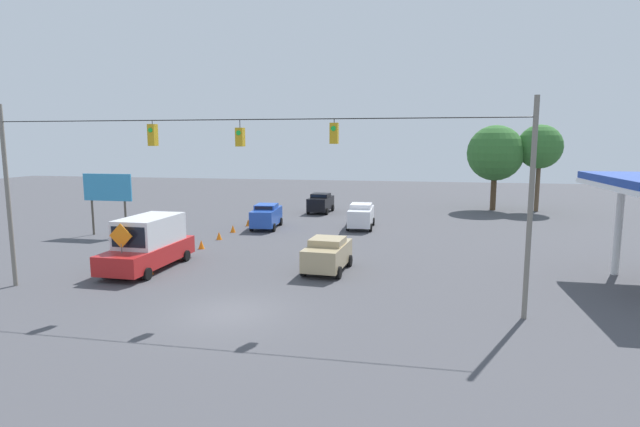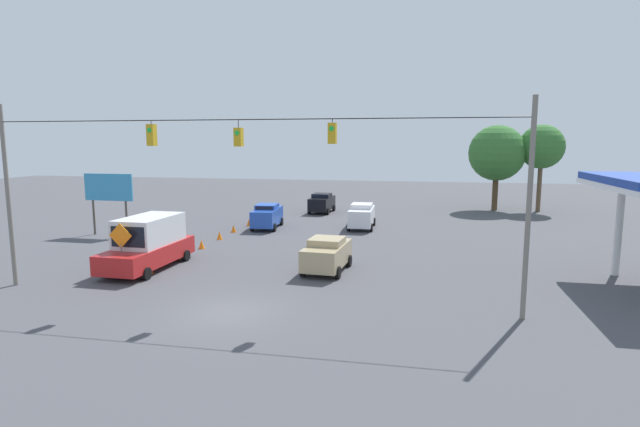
# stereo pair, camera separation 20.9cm
# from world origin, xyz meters

# --- Properties ---
(ground_plane) EXTENTS (140.00, 140.00, 0.00)m
(ground_plane) POSITION_xyz_m (0.00, 0.00, 0.00)
(ground_plane) COLOR #47474C
(overhead_signal_span) EXTENTS (23.46, 0.38, 8.63)m
(overhead_signal_span) POSITION_xyz_m (0.04, -1.68, 5.28)
(overhead_signal_span) COLOR slate
(overhead_signal_span) RESTS_ON ground_plane
(sedan_tan_crossing_near) EXTENTS (2.32, 4.18, 1.81)m
(sedan_tan_crossing_near) POSITION_xyz_m (-2.71, -7.32, 0.95)
(sedan_tan_crossing_near) COLOR tan
(sedan_tan_crossing_near) RESTS_ON ground_plane
(box_truck_red_parked_shoulder) EXTENTS (2.71, 6.42, 2.85)m
(box_truck_red_parked_shoulder) POSITION_xyz_m (7.01, -6.04, 1.41)
(box_truck_red_parked_shoulder) COLOR red
(box_truck_red_parked_shoulder) RESTS_ON ground_plane
(sedan_blue_withflow_far) EXTENTS (2.29, 4.66, 1.94)m
(sedan_blue_withflow_far) POSITION_xyz_m (4.53, -19.59, 1.01)
(sedan_blue_withflow_far) COLOR #234CB2
(sedan_blue_withflow_far) RESTS_ON ground_plane
(sedan_white_oncoming_deep) EXTENTS (2.07, 4.61, 1.98)m
(sedan_white_oncoming_deep) POSITION_xyz_m (-2.93, -21.11, 1.03)
(sedan_white_oncoming_deep) COLOR silver
(sedan_white_oncoming_deep) RESTS_ON ground_plane
(sedan_black_withflow_deep) EXTENTS (2.18, 4.21, 1.89)m
(sedan_black_withflow_deep) POSITION_xyz_m (1.96, -29.13, 0.98)
(sedan_black_withflow_deep) COLOR black
(sedan_black_withflow_deep) RESTS_ON ground_plane
(traffic_cone_nearest) EXTENTS (0.40, 0.40, 0.57)m
(traffic_cone_nearest) POSITION_xyz_m (6.35, -4.84, 0.29)
(traffic_cone_nearest) COLOR orange
(traffic_cone_nearest) RESTS_ON ground_plane
(traffic_cone_second) EXTENTS (0.40, 0.40, 0.57)m
(traffic_cone_second) POSITION_xyz_m (6.52, -8.23, 0.29)
(traffic_cone_second) COLOR orange
(traffic_cone_second) RESTS_ON ground_plane
(traffic_cone_third) EXTENTS (0.40, 0.40, 0.57)m
(traffic_cone_third) POSITION_xyz_m (6.36, -11.26, 0.29)
(traffic_cone_third) COLOR orange
(traffic_cone_third) RESTS_ON ground_plane
(traffic_cone_fourth) EXTENTS (0.40, 0.40, 0.57)m
(traffic_cone_fourth) POSITION_xyz_m (6.43, -14.38, 0.29)
(traffic_cone_fourth) COLOR orange
(traffic_cone_fourth) RESTS_ON ground_plane
(traffic_cone_fifth) EXTENTS (0.40, 0.40, 0.57)m
(traffic_cone_fifth) POSITION_xyz_m (6.50, -17.27, 0.29)
(traffic_cone_fifth) COLOR orange
(traffic_cone_fifth) RESTS_ON ground_plane
(traffic_cone_farthest) EXTENTS (0.40, 0.40, 0.57)m
(traffic_cone_farthest) POSITION_xyz_m (6.34, -20.32, 0.29)
(traffic_cone_farthest) COLOR orange
(traffic_cone_farthest) RESTS_ON ground_plane
(roadside_billboard) EXTENTS (3.86, 0.16, 4.58)m
(roadside_billboard) POSITION_xyz_m (15.04, -14.35, 3.30)
(roadside_billboard) COLOR #4C473D
(roadside_billboard) RESTS_ON ground_plane
(work_zone_sign) EXTENTS (1.27, 0.06, 2.84)m
(work_zone_sign) POSITION_xyz_m (7.26, -3.86, 1.99)
(work_zone_sign) COLOR slate
(work_zone_sign) RESTS_ON ground_plane
(pedestrian) EXTENTS (0.40, 0.28, 1.65)m
(pedestrian) POSITION_xyz_m (9.77, -7.06, 0.83)
(pedestrian) COLOR #2D334C
(pedestrian) RESTS_ON ground_plane
(tree_horizon_left) EXTENTS (4.31, 4.31, 8.57)m
(tree_horizon_left) POSITION_xyz_m (-18.99, -34.25, 6.37)
(tree_horizon_left) COLOR brown
(tree_horizon_left) RESTS_ON ground_plane
(tree_horizon_right) EXTENTS (5.56, 5.56, 8.56)m
(tree_horizon_right) POSITION_xyz_m (-14.87, -34.42, 5.75)
(tree_horizon_right) COLOR #4C3823
(tree_horizon_right) RESTS_ON ground_plane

